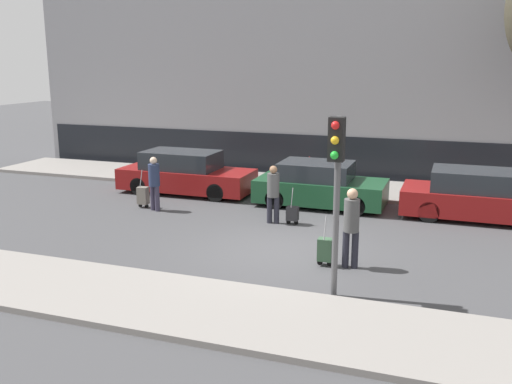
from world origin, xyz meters
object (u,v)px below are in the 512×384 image
pedestrian_center (273,191)px  traffic_light (336,171)px  trolley_center (292,214)px  pedestrian_right (351,223)px  parked_car_2 (479,196)px  trolley_right (325,250)px  parked_bicycle (314,173)px  parked_car_1 (320,186)px  pedestrian_left (154,180)px  parked_car_0 (185,174)px  trolley_left (143,196)px

pedestrian_center → traffic_light: traffic_light is taller
trolley_center → pedestrian_right: pedestrian_right is taller
parked_car_2 → traffic_light: traffic_light is taller
trolley_right → parked_bicycle: trolley_right is taller
trolley_right → parked_car_1: bearing=104.8°
pedestrian_right → trolley_center: bearing=120.2°
pedestrian_left → parked_car_1: bearing=45.3°
pedestrian_left → trolley_center: size_ratio=1.58×
traffic_light → parked_car_0: bearing=133.2°
pedestrian_left → pedestrian_center: 3.80m
parked_car_1 → trolley_left: size_ratio=3.35×
parked_car_0 → traffic_light: bearing=-46.8°
trolley_center → pedestrian_right: bearing=-53.1°
parked_car_0 → pedestrian_center: bearing=-32.5°
pedestrian_left → pedestrian_center: bearing=17.5°
parked_car_1 → pedestrian_left: pedestrian_left is taller
pedestrian_center → parked_bicycle: pedestrian_center is taller
pedestrian_center → parked_car_2: bearing=-162.4°
parked_car_0 → pedestrian_right: (6.66, -5.32, 0.35)m
parked_bicycle → parked_car_2: bearing=-26.0°
pedestrian_right → traffic_light: 2.29m
pedestrian_right → parked_bicycle: 8.36m
parked_bicycle → parked_car_1: bearing=-72.8°
parked_car_2 → pedestrian_left: pedestrian_left is taller
parked_car_1 → trolley_left: 5.50m
parked_car_1 → parked_car_2: size_ratio=0.91×
parked_car_1 → parked_bicycle: parked_car_1 is taller
pedestrian_left → trolley_right: 6.66m
trolley_right → parked_bicycle: size_ratio=0.66×
trolley_left → pedestrian_center: pedestrian_center is taller
trolley_center → pedestrian_right: 3.62m
trolley_center → traffic_light: (2.12, -4.60, 2.18)m
parked_bicycle → pedestrian_center: bearing=-89.1°
pedestrian_left → parked_bicycle: pedestrian_left is taller
pedestrian_left → trolley_center: bearing=18.5°
parked_car_2 → parked_bicycle: parked_car_2 is taller
parked_car_1 → pedestrian_left: 5.10m
trolley_left → parked_bicycle: size_ratio=0.67×
trolley_right → pedestrian_right: bearing=6.8°
parked_car_1 → trolley_right: bearing=-75.2°
parked_car_1 → traffic_light: traffic_light is taller
parked_car_0 → traffic_light: traffic_light is taller
parked_car_1 → pedestrian_right: size_ratio=2.23×
trolley_right → parked_bicycle: 8.24m
pedestrian_center → trolley_right: pedestrian_center is taller
parked_car_2 → pedestrian_right: size_ratio=2.45×
parked_car_0 → parked_car_2: parked_car_0 is taller
trolley_left → pedestrian_right: 7.67m
trolley_left → trolley_right: size_ratio=1.02×
trolley_center → trolley_right: trolley_right is taller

